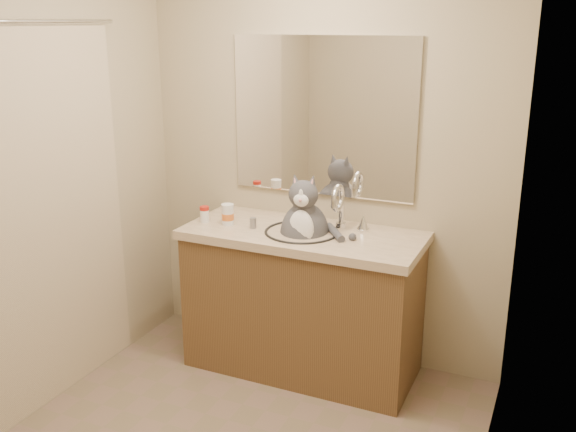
{
  "coord_description": "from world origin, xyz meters",
  "views": [
    {
      "loc": [
        1.32,
        -2.16,
        1.97
      ],
      "look_at": [
        0.05,
        0.65,
        1.03
      ],
      "focal_mm": 40.0,
      "sensor_mm": 36.0,
      "label": 1
    }
  ],
  "objects_px": {
    "pill_bottle_redcap": "(205,214)",
    "grey_canister": "(253,223)",
    "pill_bottle_orange": "(228,215)",
    "cat": "(304,229)"
  },
  "relations": [
    {
      "from": "pill_bottle_orange",
      "to": "grey_canister",
      "type": "distance_m",
      "value": 0.16
    },
    {
      "from": "pill_bottle_orange",
      "to": "grey_canister",
      "type": "relative_size",
      "value": 2.0
    },
    {
      "from": "pill_bottle_redcap",
      "to": "pill_bottle_orange",
      "type": "xyz_separation_m",
      "value": [
        0.15,
        0.01,
        0.01
      ]
    },
    {
      "from": "pill_bottle_orange",
      "to": "grey_canister",
      "type": "xyz_separation_m",
      "value": [
        0.16,
        0.0,
        -0.03
      ]
    },
    {
      "from": "pill_bottle_redcap",
      "to": "grey_canister",
      "type": "bearing_deg",
      "value": 2.51
    },
    {
      "from": "cat",
      "to": "pill_bottle_redcap",
      "type": "xyz_separation_m",
      "value": [
        -0.6,
        -0.07,
        0.03
      ]
    },
    {
      "from": "pill_bottle_redcap",
      "to": "grey_canister",
      "type": "distance_m",
      "value": 0.31
    },
    {
      "from": "grey_canister",
      "to": "pill_bottle_orange",
      "type": "bearing_deg",
      "value": -179.75
    },
    {
      "from": "pill_bottle_redcap",
      "to": "pill_bottle_orange",
      "type": "relative_size",
      "value": 0.77
    },
    {
      "from": "cat",
      "to": "pill_bottle_orange",
      "type": "relative_size",
      "value": 4.45
    }
  ]
}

